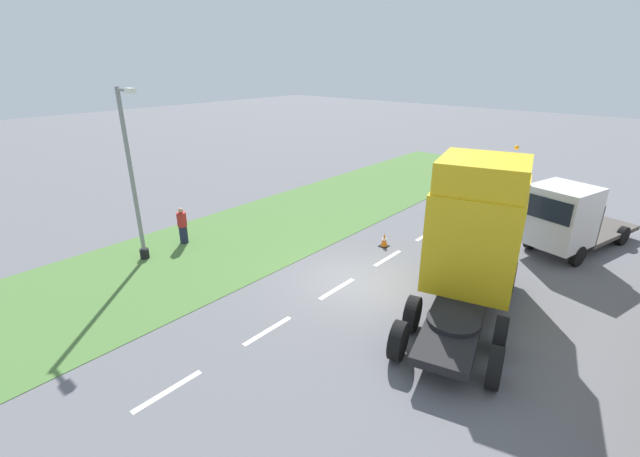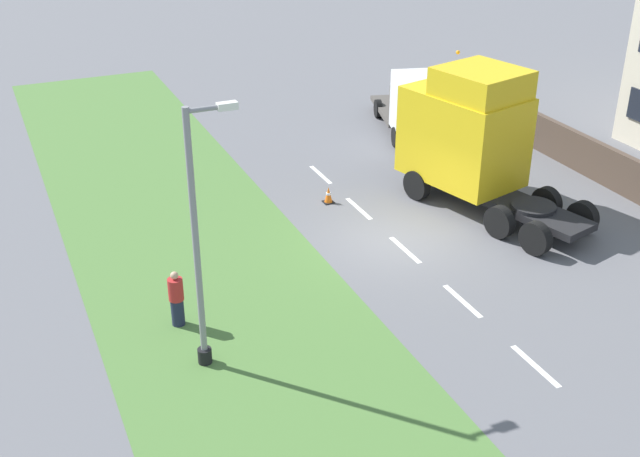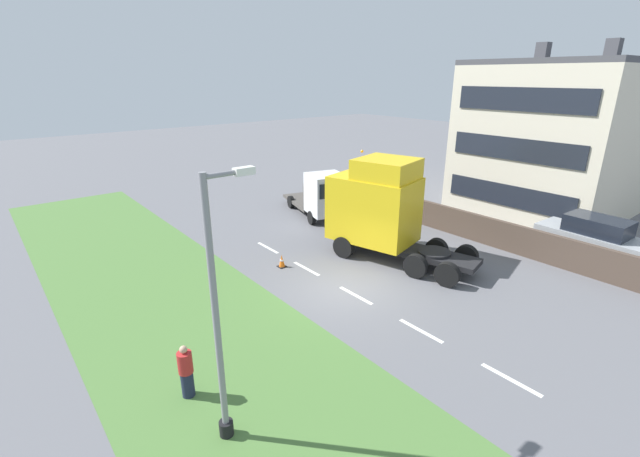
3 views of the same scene
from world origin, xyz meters
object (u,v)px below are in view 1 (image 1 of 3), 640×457
flatbed_truck (566,219)px  lamp_post (134,187)px  pedestrian (183,226)px  lorry_cab (476,232)px  traffic_cone_lead (384,240)px

flatbed_truck → lamp_post: 16.51m
lamp_post → pedestrian: 2.88m
flatbed_truck → pedestrian: (-12.37, -9.24, -0.74)m
flatbed_truck → lamp_post: bearing=58.3°
lorry_cab → flatbed_truck: size_ratio=1.15×
lamp_post → traffic_cone_lead: bearing=48.0°
lamp_post → traffic_cone_lead: 9.96m
lorry_cab → traffic_cone_lead: 5.13m
pedestrian → traffic_cone_lead: (6.65, 5.26, -0.48)m
flatbed_truck → traffic_cone_lead: 7.07m
flatbed_truck → lamp_post: lamp_post is taller
lorry_cab → lamp_post: lamp_post is taller
lorry_cab → pedestrian: 11.65m
flatbed_truck → lorry_cab: bearing=92.4°
pedestrian → traffic_cone_lead: bearing=38.3°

